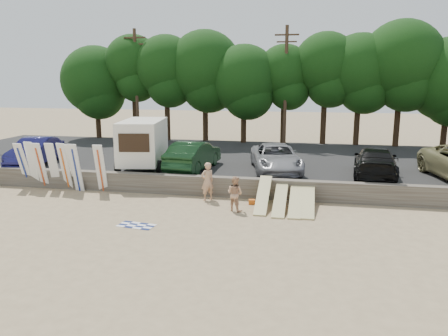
{
  "coord_description": "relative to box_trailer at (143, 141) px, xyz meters",
  "views": [
    {
      "loc": [
        3.95,
        -17.9,
        5.88
      ],
      "look_at": [
        -0.19,
        3.0,
        1.46
      ],
      "focal_mm": 35.0,
      "sensor_mm": 36.0,
      "label": 1
    }
  ],
  "objects": [
    {
      "name": "ground",
      "position": [
        5.51,
        -5.72,
        -2.26
      ],
      "size": [
        120.0,
        120.0,
        0.0
      ],
      "primitive_type": "plane",
      "color": "tan",
      "rests_on": "ground"
    },
    {
      "name": "seawall",
      "position": [
        5.51,
        -2.72,
        -1.76
      ],
      "size": [
        44.0,
        0.5,
        1.0
      ],
      "primitive_type": "cube",
      "color": "#6B6356",
      "rests_on": "ground"
    },
    {
      "name": "parking_lot",
      "position": [
        5.51,
        4.78,
        -1.91
      ],
      "size": [
        44.0,
        14.5,
        0.7
      ],
      "primitive_type": "cube",
      "color": "#282828",
      "rests_on": "ground"
    },
    {
      "name": "treeline",
      "position": [
        6.23,
        11.72,
        4.13
      ],
      "size": [
        34.22,
        6.34,
        9.44
      ],
      "color": "#382616",
      "rests_on": "parking_lot"
    },
    {
      "name": "utility_poles",
      "position": [
        7.51,
        10.28,
        3.16
      ],
      "size": [
        25.8,
        0.26,
        9.0
      ],
      "color": "#473321",
      "rests_on": "parking_lot"
    },
    {
      "name": "box_trailer",
      "position": [
        0.0,
        0.0,
        0.0
      ],
      "size": [
        3.07,
        4.68,
        2.79
      ],
      "rotation": [
        0.0,
        0.0,
        0.16
      ],
      "color": "white",
      "rests_on": "parking_lot"
    },
    {
      "name": "car_0",
      "position": [
        -6.85,
        -0.23,
        -0.76
      ],
      "size": [
        2.45,
        5.09,
        1.61
      ],
      "primitive_type": "imported",
      "rotation": [
        0.0,
        0.0,
        0.16
      ],
      "color": "#15154B",
      "rests_on": "parking_lot"
    },
    {
      "name": "car_1",
      "position": [
        2.96,
        0.14,
        -0.74
      ],
      "size": [
        2.25,
        5.15,
        1.65
      ],
      "primitive_type": "imported",
      "rotation": [
        0.0,
        0.0,
        3.04
      ],
      "color": "black",
      "rests_on": "parking_lot"
    },
    {
      "name": "car_2",
      "position": [
        7.65,
        0.62,
        -0.81
      ],
      "size": [
        3.61,
        5.85,
        1.51
      ],
      "primitive_type": "imported",
      "rotation": [
        0.0,
        0.0,
        0.21
      ],
      "color": "gray",
      "rests_on": "parking_lot"
    },
    {
      "name": "car_3",
      "position": [
        12.94,
        0.3,
        -0.79
      ],
      "size": [
        2.72,
        5.54,
        1.55
      ],
      "primitive_type": "imported",
      "rotation": [
        0.0,
        0.0,
        3.04
      ],
      "color": "black",
      "rests_on": "parking_lot"
    },
    {
      "name": "surfboard_upright_0",
      "position": [
        -5.62,
        -3.12,
        -1.01
      ],
      "size": [
        0.54,
        0.85,
        2.5
      ],
      "primitive_type": "cube",
      "rotation": [
        0.3,
        0.0,
        -0.05
      ],
      "color": "white",
      "rests_on": "ground"
    },
    {
      "name": "surfboard_upright_1",
      "position": [
        -5.12,
        -3.08,
        -0.98
      ],
      "size": [
        0.55,
        0.57,
        2.57
      ],
      "primitive_type": "cube",
      "rotation": [
        0.18,
        0.0,
        -0.1
      ],
      "color": "white",
      "rests_on": "ground"
    },
    {
      "name": "surfboard_upright_2",
      "position": [
        -4.56,
        -3.18,
        -0.99
      ],
      "size": [
        0.54,
        0.7,
        2.54
      ],
      "primitive_type": "cube",
      "rotation": [
        0.24,
        0.0,
        -0.05
      ],
      "color": "white",
      "rests_on": "ground"
    },
    {
      "name": "surfboard_upright_3",
      "position": [
        -3.87,
        -3.09,
        -0.99
      ],
      "size": [
        0.51,
        0.67,
        2.54
      ],
      "primitive_type": "cube",
      "rotation": [
        0.23,
        0.0,
        0.02
      ],
      "color": "white",
      "rests_on": "ground"
    },
    {
      "name": "surfboard_upright_4",
      "position": [
        -3.17,
        -3.14,
        -0.98
      ],
      "size": [
        0.59,
        0.64,
        2.56
      ],
      "primitive_type": "cube",
      "rotation": [
        0.2,
        0.0,
        -0.17
      ],
      "color": "white",
      "rests_on": "ground"
    },
    {
      "name": "surfboard_upright_5",
      "position": [
        -2.67,
        -3.12,
        -1.01
      ],
      "size": [
        0.59,
        0.82,
        2.52
      ],
      "primitive_type": "cube",
      "rotation": [
        0.28,
        0.0,
        -0.12
      ],
      "color": "white",
      "rests_on": "ground"
    },
    {
      "name": "surfboard_upright_6",
      "position": [
        -2.41,
        -3.33,
        -0.98
      ],
      "size": [
        0.55,
        0.59,
        2.56
      ],
      "primitive_type": "cube",
      "rotation": [
        0.19,
        0.0,
        -0.09
      ],
      "color": "white",
      "rests_on": "ground"
    },
    {
      "name": "surfboard_upright_7",
      "position": [
        -1.11,
        -3.19,
        -0.99
      ],
      "size": [
        0.55,
        0.66,
        2.55
      ],
      "primitive_type": "cube",
      "rotation": [
        0.22,
        0.0,
        0.08
      ],
      "color": "white",
      "rests_on": "ground"
    },
    {
      "name": "surfboard_low_0",
      "position": [
        7.46,
        -4.23,
        -1.67
      ],
      "size": [
        0.56,
        2.81,
        1.19
      ],
      "primitive_type": "cube",
      "rotation": [
        0.38,
        0.0,
        0.0
      ],
      "color": "#CFC382",
      "rests_on": "ground"
    },
    {
      "name": "surfboard_low_1",
      "position": [
        8.25,
        -4.38,
        -1.83
      ],
      "size": [
        0.56,
        2.91,
        0.86
      ],
      "primitive_type": "cube",
      "rotation": [
        0.27,
        0.0,
        0.0
      ],
      "color": "#CFC382",
      "rests_on": "ground"
    },
    {
      "name": "surfboard_low_2",
      "position": [
        8.95,
        -4.35,
        -1.86
      ],
      "size": [
        0.56,
        2.93,
        0.81
      ],
      "primitive_type": "cube",
      "rotation": [
        0.25,
        0.0,
        0.0
      ],
      "color": "#CFC382",
      "rests_on": "ground"
    },
    {
      "name": "surfboard_low_3",
      "position": [
        9.51,
        -4.29,
        -1.85
      ],
      "size": [
        0.56,
        2.92,
        0.83
      ],
      "primitive_type": "cube",
      "rotation": [
        0.26,
        0.0,
        0.0
      ],
      "color": "#CFC382",
      "rests_on": "ground"
    },
    {
      "name": "beachgoer_a",
      "position": [
        4.66,
        -3.55,
        -1.32
      ],
      "size": [
        0.81,
        0.79,
        1.88
      ],
      "primitive_type": "imported",
      "rotation": [
        0.0,
        0.0,
        3.85
      ],
      "color": "tan",
      "rests_on": "ground"
    },
    {
      "name": "beachgoer_b",
      "position": [
        6.28,
        -5.01,
        -1.47
      ],
      "size": [
        0.96,
        0.87,
        1.59
      ],
      "primitive_type": "imported",
      "rotation": [
        0.0,
        0.0,
        2.7
      ],
      "color": "tan",
      "rests_on": "ground"
    },
    {
      "name": "cooler",
      "position": [
        7.45,
        -3.32,
        -2.1
      ],
      "size": [
        0.39,
        0.31,
        0.32
      ],
      "primitive_type": "cube",
      "rotation": [
        0.0,
        0.0,
        0.04
      ],
      "color": "green",
      "rests_on": "ground"
    },
    {
      "name": "gear_bag",
      "position": [
        6.89,
        -3.83,
        -2.15
      ],
      "size": [
        0.32,
        0.27,
        0.22
      ],
      "primitive_type": "cube",
      "rotation": [
        0.0,
        0.0,
        0.07
      ],
      "color": "#D15F18",
      "rests_on": "ground"
    },
    {
      "name": "beach_towel",
      "position": [
        2.7,
        -7.79,
        -2.26
      ],
      "size": [
        1.7,
        1.7,
        0.0
      ],
      "primitive_type": "plane",
      "rotation": [
        0.0,
        0.0,
        -0.14
      ],
      "color": "white",
      "rests_on": "ground"
    }
  ]
}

